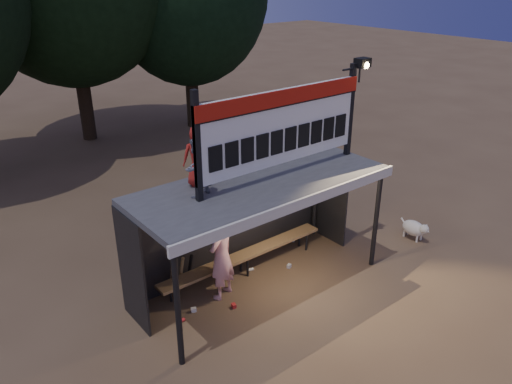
% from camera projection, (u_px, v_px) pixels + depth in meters
% --- Properties ---
extents(ground, '(80.00, 80.00, 0.00)m').
position_uv_depth(ground, '(261.00, 285.00, 10.22)').
color(ground, '#4E3927').
rests_on(ground, ground).
extents(player, '(0.77, 0.64, 1.80)m').
position_uv_depth(player, '(221.00, 256.00, 9.54)').
color(player, white).
rests_on(player, ground).
extents(child_a, '(0.62, 0.56, 1.05)m').
position_uv_depth(child_a, '(196.00, 168.00, 8.46)').
color(child_a, gray).
rests_on(child_a, dugout_shelter).
extents(child_b, '(0.64, 0.55, 1.11)m').
position_uv_depth(child_b, '(198.00, 156.00, 8.88)').
color(child_b, '#AB211A').
rests_on(child_b, dugout_shelter).
extents(dugout_shelter, '(5.10, 2.08, 2.32)m').
position_uv_depth(dugout_shelter, '(253.00, 200.00, 9.63)').
color(dugout_shelter, '#3F3E41').
rests_on(dugout_shelter, ground).
extents(scoreboard_assembly, '(4.10, 0.27, 1.99)m').
position_uv_depth(scoreboard_assembly, '(285.00, 124.00, 9.16)').
color(scoreboard_assembly, black).
rests_on(scoreboard_assembly, dugout_shelter).
extents(bench, '(4.00, 0.35, 0.48)m').
position_uv_depth(bench, '(244.00, 256.00, 10.43)').
color(bench, olive).
rests_on(bench, ground).
extents(dog, '(0.36, 0.81, 0.49)m').
position_uv_depth(dog, '(415.00, 228.00, 11.85)').
color(dog, beige).
rests_on(dog, ground).
extents(bats, '(0.49, 0.33, 0.84)m').
position_uv_depth(bats, '(181.00, 273.00, 9.85)').
color(bats, '#A0784A').
rests_on(bats, ground).
extents(litter, '(3.67, 1.26, 0.08)m').
position_uv_depth(litter, '(244.00, 283.00, 10.22)').
color(litter, '#B01E1E').
rests_on(litter, ground).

